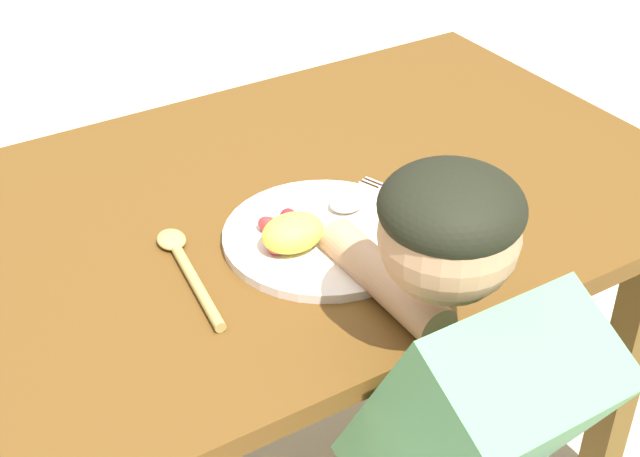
{
  "coord_description": "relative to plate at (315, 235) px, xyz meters",
  "views": [
    {
      "loc": [
        -0.54,
        -0.99,
        1.39
      ],
      "look_at": [
        -0.0,
        -0.12,
        0.69
      ],
      "focal_mm": 50.68,
      "sensor_mm": 36.0,
      "label": 1
    }
  ],
  "objects": [
    {
      "name": "fork",
      "position": [
        0.18,
        0.01,
        -0.01
      ],
      "size": [
        0.08,
        0.19,
        0.01
      ],
      "rotation": [
        0.0,
        0.0,
        1.91
      ],
      "color": "silver",
      "rests_on": "dining_table"
    },
    {
      "name": "plate",
      "position": [
        0.0,
        0.0,
        0.0
      ],
      "size": [
        0.28,
        0.28,
        0.06
      ],
      "color": "beige",
      "rests_on": "dining_table"
    },
    {
      "name": "spoon",
      "position": [
        -0.18,
        0.04,
        -0.01
      ],
      "size": [
        0.06,
        0.23,
        0.02
      ],
      "rotation": [
        0.0,
        0.0,
        1.45
      ],
      "color": "tan",
      "rests_on": "dining_table"
    },
    {
      "name": "dining_table",
      "position": [
        0.01,
        0.12,
        -0.1
      ],
      "size": [
        1.25,
        0.76,
        0.67
      ],
      "color": "brown",
      "rests_on": "ground_plane"
    }
  ]
}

